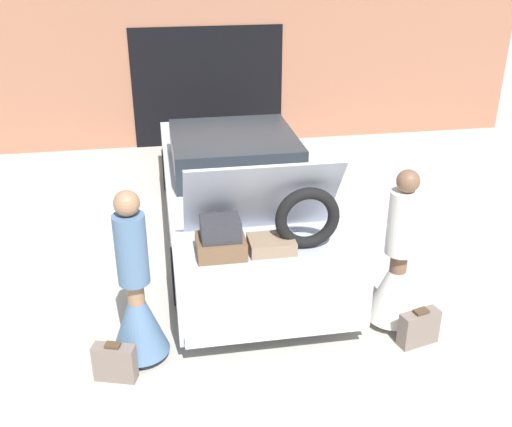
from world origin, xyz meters
TOP-DOWN VIEW (x-y plane):
  - ground_plane at (0.00, 0.00)m, footprint 40.00×40.00m
  - garage_wall_back at (0.00, 3.85)m, footprint 12.00×0.14m
  - car at (-0.00, 0.00)m, footprint 1.91×5.46m
  - person_left at (-1.30, -2.52)m, footprint 0.55×0.55m
  - person_right at (1.30, -2.38)m, footprint 0.59×0.59m
  - suitcase_beside_left_person at (-1.53, -2.80)m, footprint 0.41×0.25m
  - suitcase_beside_right_person at (1.41, -2.78)m, footprint 0.43×0.24m

SIDE VIEW (x-z plane):
  - ground_plane at x=0.00m, z-range 0.00..0.00m
  - suitcase_beside_right_person at x=1.41m, z-range -0.01..0.38m
  - suitcase_beside_left_person at x=-1.53m, z-range -0.01..0.38m
  - car at x=0.00m, z-range -0.28..1.46m
  - person_right at x=1.30m, z-range -0.24..1.47m
  - person_left at x=-1.30m, z-range -0.24..1.51m
  - garage_wall_back at x=0.00m, z-range -0.01..2.79m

